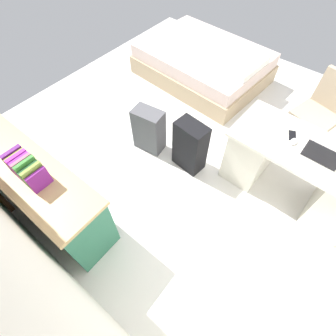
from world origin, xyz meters
name	(u,v)px	position (x,y,z in m)	size (l,w,h in m)	color
ground_plane	(201,148)	(0.00, 0.00, 0.00)	(5.24, 5.24, 0.00)	silver
desk	(295,171)	(-1.10, -0.06, 0.38)	(1.45, 0.69, 0.73)	silver
office_chair	(317,117)	(-0.98, -0.97, 0.42)	(0.56, 0.56, 0.94)	black
credenza	(36,186)	(0.83, 1.74, 0.39)	(1.80, 0.48, 0.77)	#28664C
bed	(203,64)	(0.87, -1.29, 0.24)	(1.99, 1.53, 0.58)	tan
suitcase_black	(190,146)	(-0.02, 0.31, 0.33)	(0.36, 0.22, 0.66)	black
suitcase_spare_grey	(149,130)	(0.54, 0.39, 0.29)	(0.36, 0.22, 0.58)	#4C4C51
laptop	(321,156)	(-1.20, 0.00, 0.78)	(0.32, 0.23, 0.21)	silver
computer_mouse	(294,141)	(-0.94, -0.05, 0.74)	(0.06, 0.10, 0.03)	white
cell_phone_by_mouse	(292,136)	(-0.90, -0.12, 0.73)	(0.07, 0.14, 0.01)	black
book_row	(27,168)	(0.62, 1.74, 0.88)	(0.35, 0.17, 0.24)	#732081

